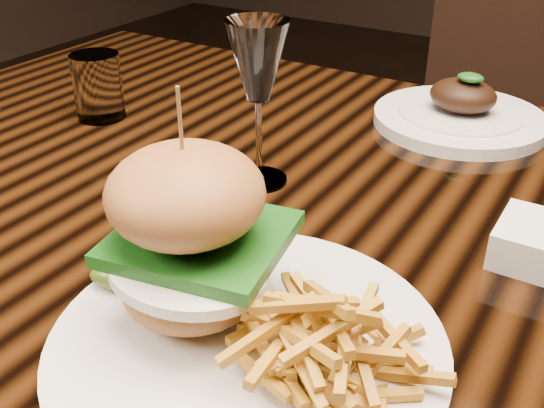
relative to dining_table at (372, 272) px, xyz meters
The scene contains 7 objects.
dining_table is the anchor object (origin of this frame).
burger_plate 0.29m from the dining_table, 92.39° to the right, with size 0.33×0.33×0.22m.
ramekin 0.20m from the dining_table, ahead, with size 0.08×0.08×0.04m, color white.
wine_glass 0.27m from the dining_table, behind, with size 0.07×0.07×0.20m.
water_tumbler 0.49m from the dining_table, behind, with size 0.07×0.07×0.10m, color white.
far_dish 0.32m from the dining_table, 90.34° to the left, with size 0.25×0.25×0.08m.
chair_far 0.90m from the dining_table, 91.30° to the left, with size 0.52×0.53×0.95m.
Camera 1 is at (0.22, -0.58, 1.12)m, focal length 42.00 mm.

